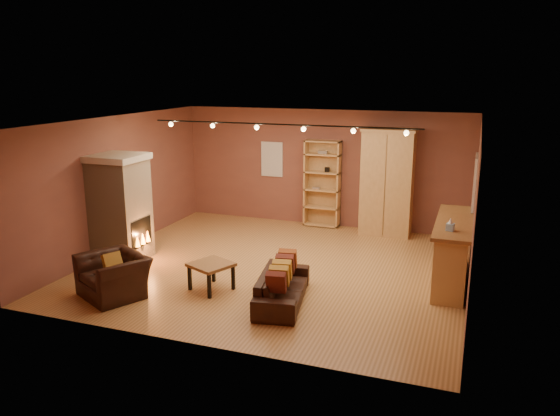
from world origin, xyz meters
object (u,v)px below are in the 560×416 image
at_px(fireplace, 121,208).
at_px(loveseat, 282,281).
at_px(bookcase, 323,183).
at_px(bar_counter, 453,251).
at_px(armchair, 113,269).
at_px(coffee_table, 211,267).
at_px(armoire, 387,182).

height_order(fireplace, loveseat, fireplace).
xyz_separation_m(bookcase, bar_counter, (3.16, -2.79, -0.49)).
bearing_deg(bar_counter, fireplace, -171.40).
distance_m(armchair, coffee_table, 1.62).
height_order(fireplace, bookcase, fireplace).
bearing_deg(bookcase, armoire, -7.26).
relative_size(armoire, loveseat, 1.35).
bearing_deg(coffee_table, bookcase, 81.20).
relative_size(armoire, coffee_table, 2.92).
relative_size(bar_counter, loveseat, 1.32).
height_order(loveseat, coffee_table, loveseat).
bearing_deg(armchair, fireplace, 148.48).
bearing_deg(coffee_table, armoire, 62.48).
bearing_deg(bookcase, fireplace, -129.48).
relative_size(bar_counter, coffee_table, 2.85).
xyz_separation_m(fireplace, loveseat, (3.70, -0.90, -0.70)).
distance_m(fireplace, bookcase, 4.84).
height_order(bookcase, armchair, bookcase).
height_order(bookcase, loveseat, bookcase).
distance_m(bookcase, loveseat, 4.73).
height_order(bookcase, coffee_table, bookcase).
bearing_deg(bar_counter, coffee_table, -155.46).
xyz_separation_m(armoire, loveseat, (-0.95, -4.44, -0.86)).
height_order(bar_counter, armchair, bar_counter).
bearing_deg(bookcase, coffee_table, -98.80).
bearing_deg(coffee_table, loveseat, -3.46).
distance_m(fireplace, coffee_table, 2.60).
distance_m(armoire, armchair, 6.38).
height_order(armoire, loveseat, armoire).
distance_m(loveseat, armchair, 2.83).
relative_size(fireplace, bookcase, 1.01).
distance_m(fireplace, loveseat, 3.87).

